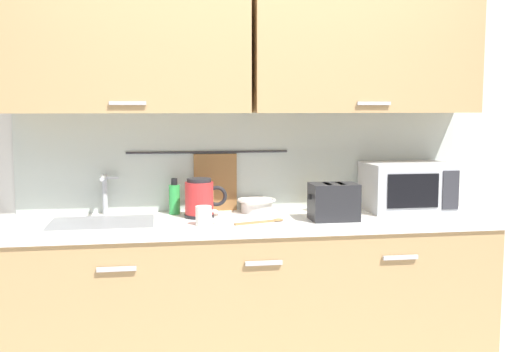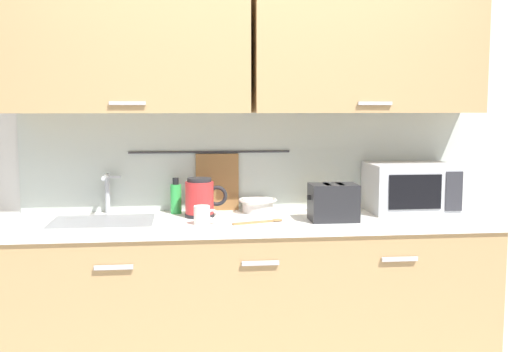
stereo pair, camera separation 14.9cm
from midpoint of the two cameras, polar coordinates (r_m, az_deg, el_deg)
counter_unit at (r=3.34m, az=-1.70°, el=-11.46°), size 2.53×0.64×0.90m
back_wall_assembly at (r=3.41m, az=-2.10°, el=7.12°), size 3.70×0.41×2.50m
sink_faucet at (r=3.42m, az=-15.05°, el=-1.14°), size 0.09×0.17×0.22m
microwave at (r=3.54m, az=12.61°, el=-0.98°), size 0.46×0.35×0.27m
electric_kettle at (r=3.27m, az=-6.50°, el=-2.08°), size 0.23×0.16×0.21m
dish_soap_bottle at (r=3.38m, az=-8.81°, el=-2.07°), size 0.06×0.06×0.20m
mug_near_sink at (r=3.06m, az=-6.21°, el=-3.67°), size 0.12×0.08×0.09m
mixing_bowl at (r=3.40m, az=-1.21°, el=-2.65°), size 0.21×0.21×0.08m
toaster at (r=3.18m, az=5.88°, el=-2.38°), size 0.26×0.17×0.19m
mug_by_kettle at (r=3.46m, az=4.57°, el=-2.48°), size 0.12×0.08×0.09m
wooden_spoon at (r=3.12m, az=-0.48°, el=-4.22°), size 0.27×0.11×0.01m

